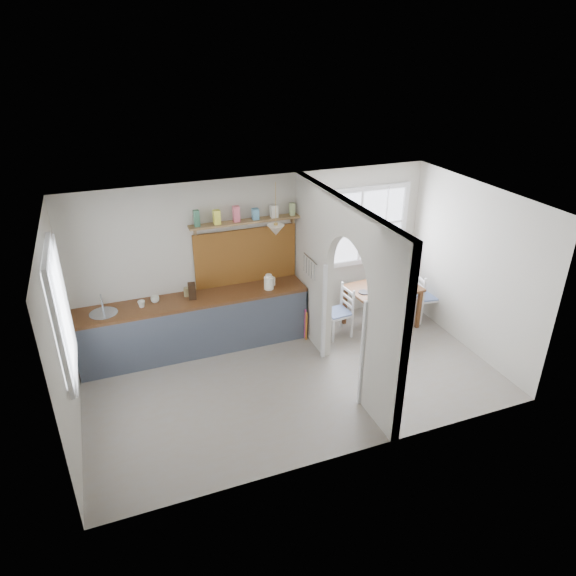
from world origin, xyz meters
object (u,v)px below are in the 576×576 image
object	(u,v)px
dining_table	(382,306)
chair_left	(338,312)
vase	(377,276)
kettle	(269,282)
chair_right	(427,296)

from	to	relation	value
dining_table	chair_left	bearing A→B (deg)	176.29
chair_left	vase	bearing A→B (deg)	101.92
kettle	chair_right	bearing A→B (deg)	-8.47
dining_table	vase	distance (m)	0.53
chair_right	vase	distance (m)	0.99
kettle	chair_left	bearing A→B (deg)	-17.15
dining_table	vase	size ratio (longest dim) A/B	5.53
dining_table	chair_right	distance (m)	0.87
chair_left	chair_right	size ratio (longest dim) A/B	0.98
chair_left	vase	xyz separation A→B (m)	(0.84, 0.26, 0.41)
chair_right	vase	size ratio (longest dim) A/B	4.14
chair_left	chair_right	xyz separation A→B (m)	(1.70, -0.04, 0.01)
dining_table	kettle	world-z (taller)	kettle
chair_right	kettle	world-z (taller)	kettle
kettle	vase	distance (m)	1.92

